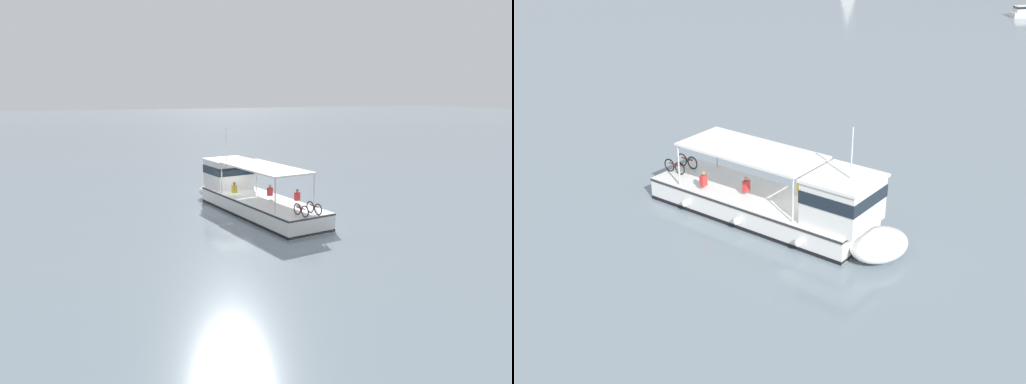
# 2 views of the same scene
# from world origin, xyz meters

# --- Properties ---
(ground_plane) EXTENTS (400.00, 400.00, 0.00)m
(ground_plane) POSITION_xyz_m (0.00, 0.00, 0.00)
(ground_plane) COLOR gray
(ferry_main) EXTENTS (13.03, 4.77, 5.32)m
(ferry_main) POSITION_xyz_m (-0.91, -0.85, 1.02)
(ferry_main) COLOR white
(ferry_main) RESTS_ON ground
(motorboat_near_port) EXTENTS (3.02, 3.74, 1.26)m
(motorboat_near_port) POSITION_xyz_m (-17.48, 56.57, 0.54)
(motorboat_near_port) COLOR white
(motorboat_near_port) RESTS_ON ground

